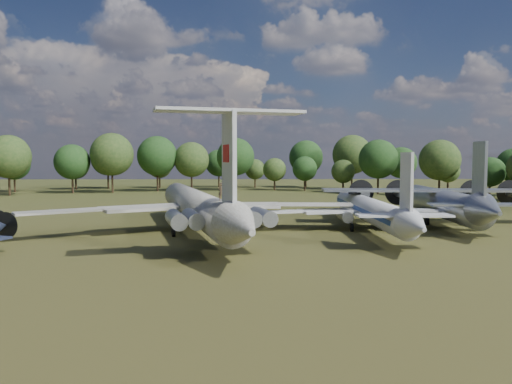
{
  "coord_description": "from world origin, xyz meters",
  "views": [
    {
      "loc": [
        7.31,
        -60.57,
        9.27
      ],
      "look_at": [
        8.48,
        0.41,
        5.0
      ],
      "focal_mm": 35.0,
      "sensor_mm": 36.0,
      "label": 1
    }
  ],
  "objects_px": {
    "il62_airliner": "(197,212)",
    "tu104_jet": "(370,214)",
    "an12_transport": "(442,207)",
    "person_on_il62": "(221,192)"
  },
  "relations": [
    {
      "from": "il62_airliner",
      "to": "tu104_jet",
      "type": "height_order",
      "value": "il62_airliner"
    },
    {
      "from": "an12_transport",
      "to": "person_on_il62",
      "type": "distance_m",
      "value": 36.48
    },
    {
      "from": "tu104_jet",
      "to": "person_on_il62",
      "type": "height_order",
      "value": "person_on_il62"
    },
    {
      "from": "an12_transport",
      "to": "person_on_il62",
      "type": "height_order",
      "value": "person_on_il62"
    },
    {
      "from": "tu104_jet",
      "to": "person_on_il62",
      "type": "xyz_separation_m",
      "value": [
        -17.92,
        -15.81,
        4.0
      ]
    },
    {
      "from": "il62_airliner",
      "to": "tu104_jet",
      "type": "relative_size",
      "value": 1.29
    },
    {
      "from": "il62_airliner",
      "to": "person_on_il62",
      "type": "bearing_deg",
      "value": -90.0
    },
    {
      "from": "il62_airliner",
      "to": "tu104_jet",
      "type": "distance_m",
      "value": 21.74
    },
    {
      "from": "an12_transport",
      "to": "person_on_il62",
      "type": "xyz_separation_m",
      "value": [
        -29.34,
        -21.37,
        3.65
      ]
    },
    {
      "from": "il62_airliner",
      "to": "an12_transport",
      "type": "height_order",
      "value": "il62_airliner"
    }
  ]
}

